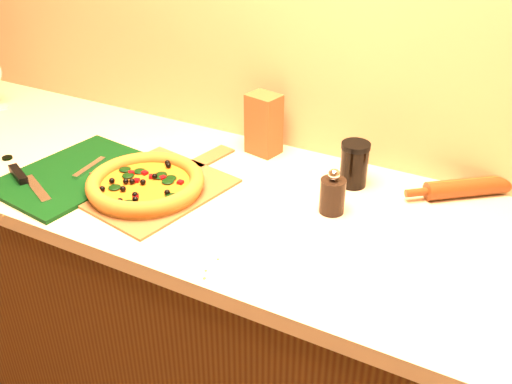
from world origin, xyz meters
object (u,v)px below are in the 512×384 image
pizza (146,183)px  rolling_pin (471,187)px  cutting_board (73,174)px  dark_jar (354,164)px  pepper_grinder (332,195)px  pizza_peel (155,186)px

pizza → rolling_pin: bearing=27.2°
cutting_board → rolling_pin: 1.04m
pizza → dark_jar: (0.45, 0.29, 0.03)m
pepper_grinder → dark_jar: dark_jar is taller
pizza → cutting_board: (-0.23, -0.02, -0.02)m
pizza → dark_jar: bearing=32.6°
pizza → rolling_pin: (0.73, 0.38, -0.00)m
pizza_peel → pepper_grinder: size_ratio=4.35×
pepper_grinder → rolling_pin: 0.37m
cutting_board → dark_jar: (0.68, 0.31, 0.05)m
pizza → pepper_grinder: pepper_grinder is taller
pizza_peel → dark_jar: size_ratio=4.22×
pizza_peel → pepper_grinder: 0.46m
pizza_peel → pepper_grinder: (0.45, 0.10, 0.04)m
cutting_board → dark_jar: dark_jar is taller
pizza → pepper_grinder: bearing=17.1°
pepper_grinder → dark_jar: (-0.00, 0.15, 0.01)m
dark_jar → pizza_peel: bearing=-150.4°
pizza_peel → pizza: 0.04m
pizza → cutting_board: 0.23m
pizza → pizza_peel: bearing=85.6°
cutting_board → pizza: bearing=13.8°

